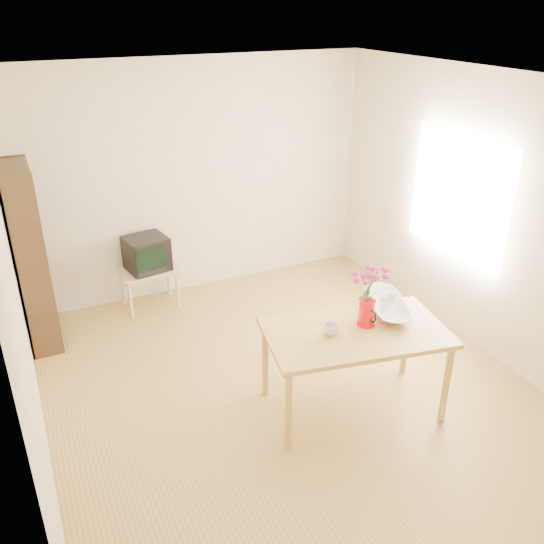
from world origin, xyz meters
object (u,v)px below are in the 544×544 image
pitcher (367,313)px  bowl (389,286)px  mug (331,329)px  television (146,253)px  table (355,339)px

pitcher → bowl: bearing=25.3°
pitcher → mug: pitcher is taller
bowl → pitcher: bearing=-155.7°
television → table: bearing=-76.0°
mug → television: (-0.85, 2.42, -0.15)m
table → mug: 0.25m
pitcher → mug: (-0.33, -0.01, -0.06)m
table → mug: bearing=-178.9°
bowl → table: bearing=-156.9°
table → bowl: size_ratio=3.44×
pitcher → television: (-1.19, 2.41, -0.20)m
mug → television: mug is taller
mug → bowl: bearing=175.5°
pitcher → mug: bearing=-177.5°
bowl → television: (-1.49, 2.28, -0.32)m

